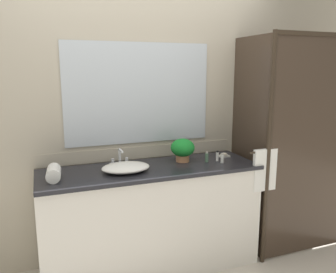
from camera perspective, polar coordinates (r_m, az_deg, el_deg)
name	(u,v)px	position (r m, az deg, el deg)	size (l,w,h in m)	color
ground_plane	(152,267)	(3.18, -2.70, -20.96)	(8.00, 8.00, 0.00)	beige
wall_back_with_mirror	(139,114)	(3.05, -4.95, 3.80)	(4.40, 0.06, 2.60)	#B2A893
vanity_cabinet	(151,218)	(2.98, -2.84, -13.50)	(1.80, 0.58, 0.90)	silver
shower_enclosure	(293,146)	(3.24, 20.14, -1.52)	(1.20, 0.59, 2.00)	#2D2319
sink_basin	(126,167)	(2.71, -7.08, -5.16)	(0.38, 0.29, 0.07)	white
faucet	(120,160)	(2.90, -8.03, -3.86)	(0.17, 0.13, 0.14)	silver
potted_plant	(183,149)	(2.97, 2.47, -2.06)	(0.21, 0.21, 0.20)	#B77A51
soap_dish	(224,155)	(3.19, 9.31, -3.09)	(0.10, 0.07, 0.04)	silver
amenity_bottle_body_wash	(217,156)	(3.03, 8.26, -3.27)	(0.03, 0.03, 0.09)	white
amenity_bottle_lotion	(222,158)	(2.97, 9.07, -3.62)	(0.03, 0.03, 0.08)	white
amenity_bottle_shampoo	(207,157)	(2.98, 6.50, -3.45)	(0.03, 0.03, 0.09)	#4C7056
rolled_towel_near_edge	(54,173)	(2.63, -18.61, -5.82)	(0.10, 0.10, 0.21)	white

